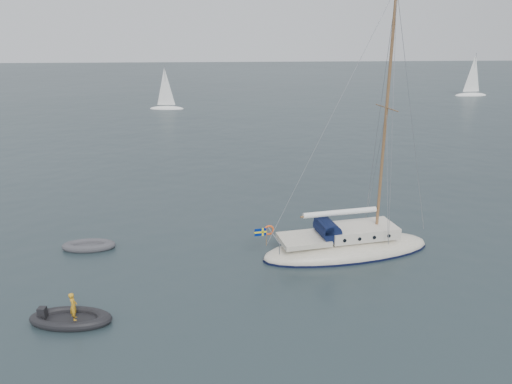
{
  "coord_description": "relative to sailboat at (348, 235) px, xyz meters",
  "views": [
    {
      "loc": [
        -3.21,
        -26.37,
        12.83
      ],
      "look_at": [
        -1.5,
        0.0,
        3.83
      ],
      "focal_mm": 35.0,
      "sensor_mm": 36.0,
      "label": 1
    }
  ],
  "objects": [
    {
      "name": "ground",
      "position": [
        -3.84,
        0.18,
        -1.15
      ],
      "size": [
        300.0,
        300.0,
        0.0
      ],
      "primitive_type": "plane",
      "color": "black",
      "rests_on": "ground"
    },
    {
      "name": "distant_yacht_b",
      "position": [
        38.48,
        63.9,
        2.33
      ],
      "size": [
        6.15,
        3.28,
        8.15
      ],
      "rotation": [
        0.0,
        0.0,
        0.1
      ],
      "color": "white",
      "rests_on": "ground"
    },
    {
      "name": "dinghy",
      "position": [
        -15.27,
        1.53,
        -0.95
      ],
      "size": [
        3.15,
        1.42,
        0.45
      ],
      "rotation": [
        0.0,
        0.0,
        0.03
      ],
      "color": "#47474B",
      "rests_on": "ground"
    },
    {
      "name": "distant_yacht_c",
      "position": [
        -15.97,
        52.44,
        1.85
      ],
      "size": [
        5.3,
        2.82,
        7.02
      ],
      "rotation": [
        0.0,
        0.0,
        -0.12
      ],
      "color": "white",
      "rests_on": "ground"
    },
    {
      "name": "rib",
      "position": [
        -14.14,
        -6.3,
        -0.91
      ],
      "size": [
        3.77,
        1.71,
        1.53
      ],
      "rotation": [
        0.0,
        0.0,
        -0.11
      ],
      "color": "black",
      "rests_on": "ground"
    },
    {
      "name": "sailboat",
      "position": [
        0.0,
        0.0,
        0.0
      ],
      "size": [
        10.68,
        3.2,
        15.21
      ],
      "rotation": [
        0.0,
        0.0,
        0.18
      ],
      "color": "#F2E5CE",
      "rests_on": "ground"
    }
  ]
}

